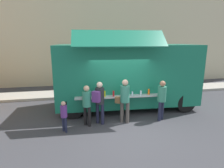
% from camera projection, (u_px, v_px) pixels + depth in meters
% --- Properties ---
extents(ground_plane, '(60.00, 60.00, 0.00)m').
position_uv_depth(ground_plane, '(126.00, 129.00, 6.95)').
color(ground_plane, '#38383D').
extents(curb_strip, '(28.00, 1.60, 0.15)m').
position_uv_depth(curb_strip, '(50.00, 95.00, 11.07)').
color(curb_strip, '#9E998E').
rests_on(curb_strip, ground).
extents(building_behind, '(32.00, 2.40, 10.83)m').
position_uv_depth(building_behind, '(66.00, 11.00, 13.76)').
color(building_behind, beige).
rests_on(building_behind, ground).
extents(food_truck_main, '(6.66, 3.41, 3.66)m').
position_uv_depth(food_truck_main, '(127.00, 74.00, 8.94)').
color(food_truck_main, '#187456').
rests_on(food_truck_main, ground).
extents(trash_bin, '(0.60, 0.60, 0.90)m').
position_uv_depth(trash_bin, '(179.00, 84.00, 12.24)').
color(trash_bin, '#2F5E3B').
rests_on(trash_bin, ground).
extents(customer_front_ordering, '(0.56, 0.45, 1.79)m').
position_uv_depth(customer_front_ordering, '(125.00, 97.00, 7.29)').
color(customer_front_ordering, '#4E4843').
rests_on(customer_front_ordering, ground).
extents(customer_mid_with_backpack, '(0.51, 0.55, 1.72)m').
position_uv_depth(customer_mid_with_backpack, '(99.00, 99.00, 7.15)').
color(customer_mid_with_backpack, '#1F213A').
rests_on(customer_mid_with_backpack, ground).
extents(customer_rear_waiting, '(0.33, 0.33, 1.62)m').
position_uv_depth(customer_rear_waiting, '(87.00, 102.00, 7.03)').
color(customer_rear_waiting, black).
rests_on(customer_rear_waiting, ground).
extents(customer_extra_browsing, '(0.34, 0.34, 1.68)m').
position_uv_depth(customer_extra_browsing, '(162.00, 97.00, 7.52)').
color(customer_extra_browsing, '#1E2139').
rests_on(customer_extra_browsing, ground).
extents(child_near_queue, '(0.24, 0.24, 1.17)m').
position_uv_depth(child_near_queue, '(64.00, 114.00, 6.59)').
color(child_near_queue, '#1D213A').
rests_on(child_near_queue, ground).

